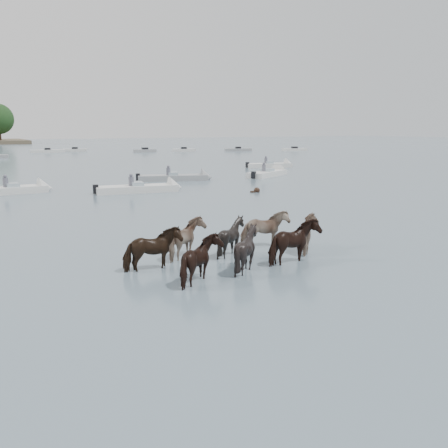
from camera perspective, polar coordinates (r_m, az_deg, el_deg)
ground at (r=14.66m, az=7.75°, el=-6.34°), size 400.00×400.00×0.00m
pony_herd at (r=16.13m, az=1.70°, el=-2.36°), size 7.60×4.63×1.61m
swimming_pony at (r=33.86m, az=3.86°, el=3.96°), size 0.72×0.44×0.44m
motorboat_a at (r=36.30m, az=-22.65°, el=3.81°), size 5.13×2.00×1.92m
motorboat_b at (r=34.51m, az=-8.97°, el=4.19°), size 6.35×2.31×1.92m
motorboat_c at (r=41.74m, az=-4.96°, el=5.50°), size 6.54×3.53×1.92m
motorboat_d at (r=46.01m, az=5.60°, el=6.03°), size 5.94×4.34×1.92m
motorboat_e at (r=55.87m, az=6.07°, el=6.94°), size 5.82×2.85×1.92m
distant_flotilla at (r=87.56m, az=-24.01°, el=7.62°), size 105.08×26.26×0.93m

